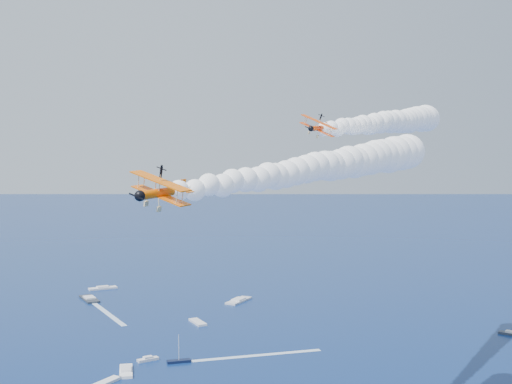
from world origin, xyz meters
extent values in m
cube|color=#292F37|center=(-31.22, 176.97, 0.35)|extent=(8.19, 15.43, 0.70)
cube|color=black|center=(-7.78, 90.60, 0.35)|extent=(6.49, 2.23, 0.70)
cube|color=silver|center=(-25.60, 197.10, 0.35)|extent=(12.33, 6.37, 0.70)
cube|color=#313642|center=(97.21, 91.48, 0.35)|extent=(6.29, 7.23, 0.70)
cube|color=silver|center=(24.94, 159.30, 0.35)|extent=(12.67, 13.52, 0.70)
cube|color=white|center=(-22.21, 85.82, 0.35)|extent=(3.88, 10.45, 0.70)
cube|color=silver|center=(4.11, 130.71, 0.35)|extent=(4.96, 10.09, 0.70)
cube|color=silver|center=(-15.80, 94.21, 0.35)|extent=(6.22, 3.70, 0.70)
cube|color=white|center=(-27.29, 78.91, 0.35)|extent=(7.41, 7.50, 0.70)
cube|color=white|center=(-24.73, 151.42, 0.03)|extent=(11.29, 37.32, 0.04)
cube|color=white|center=(14.43, 91.18, 0.03)|extent=(38.04, 2.99, 0.04)
camera|label=1|loc=(-31.02, -81.62, 55.57)|focal=45.17mm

